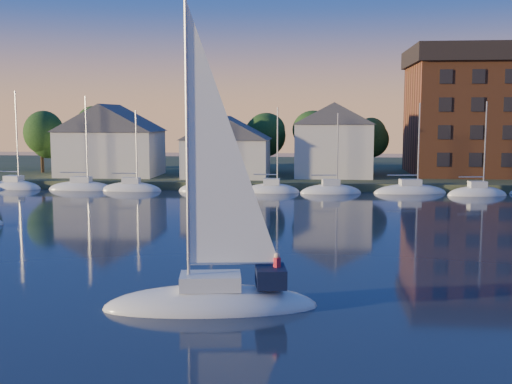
# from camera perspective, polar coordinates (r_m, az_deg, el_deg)

# --- Properties ---
(ground) EXTENTS (260.00, 260.00, 0.00)m
(ground) POSITION_cam_1_polar(r_m,az_deg,el_deg) (28.86, -6.37, -11.60)
(ground) COLOR black
(ground) RESTS_ON ground
(shoreline_land) EXTENTS (160.00, 50.00, 2.00)m
(shoreline_land) POSITION_cam_1_polar(r_m,az_deg,el_deg) (102.37, 2.09, 1.70)
(shoreline_land) COLOR #354226
(shoreline_land) RESTS_ON ground
(wooden_dock) EXTENTS (120.00, 3.00, 1.00)m
(wooden_dock) POSITION_cam_1_polar(r_m,az_deg,el_deg) (79.53, 1.17, 0.23)
(wooden_dock) COLOR brown
(wooden_dock) RESTS_ON ground
(clubhouse_west) EXTENTS (13.65, 9.45, 9.64)m
(clubhouse_west) POSITION_cam_1_polar(r_m,az_deg,el_deg) (89.25, -12.82, 4.60)
(clubhouse_west) COLOR beige
(clubhouse_west) RESTS_ON shoreline_land
(clubhouse_centre) EXTENTS (11.55, 8.40, 8.08)m
(clubhouse_centre) POSITION_cam_1_polar(r_m,az_deg,el_deg) (84.70, -2.64, 4.11)
(clubhouse_centre) COLOR beige
(clubhouse_centre) RESTS_ON shoreline_land
(clubhouse_east) EXTENTS (10.50, 8.40, 9.80)m
(clubhouse_east) POSITION_cam_1_polar(r_m,az_deg,el_deg) (85.90, 6.86, 4.69)
(clubhouse_east) COLOR beige
(clubhouse_east) RESTS_ON shoreline_land
(tree_line) EXTENTS (93.40, 5.40, 8.90)m
(tree_line) POSITION_cam_1_polar(r_m,az_deg,el_deg) (89.90, 2.96, 5.57)
(tree_line) COLOR #3D2D1C
(tree_line) RESTS_ON shoreline_land
(moored_fleet) EXTENTS (79.50, 2.40, 12.05)m
(moored_fleet) POSITION_cam_1_polar(r_m,az_deg,el_deg) (76.94, -1.96, 0.08)
(moored_fleet) COLOR silver
(moored_fleet) RESTS_ON ground
(hero_sailboat) EXTENTS (10.59, 4.76, 15.67)m
(hero_sailboat) POSITION_cam_1_polar(r_m,az_deg,el_deg) (30.87, -3.77, -9.11)
(hero_sailboat) COLOR silver
(hero_sailboat) RESTS_ON ground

